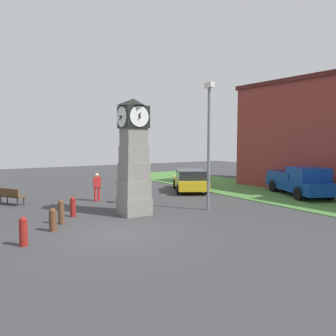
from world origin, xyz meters
TOP-DOWN VIEW (x-y plane):
  - ground_plane at (0.00, 0.00)m, footprint 68.39×68.39m
  - clock_tower at (-2.56, 1.87)m, footprint 1.45×1.41m
  - bollard_near_tower at (-0.30, -3.21)m, footprint 0.26×0.26m
  - bollard_mid_row at (-1.62, -1.99)m, footprint 0.28×0.28m
  - bollard_far_row at (-2.51, -1.46)m, footprint 0.24×0.24m
  - bollard_end_row at (-3.60, -0.67)m, footprint 0.25×0.25m
  - car_far_lot at (-6.98, 8.32)m, footprint 4.93×3.91m
  - pickup_truck at (-1.75, 12.89)m, footprint 5.81×4.13m
  - bench at (-8.16, -2.66)m, footprint 1.64×1.29m
  - pedestrian_near_bench at (-6.81, 1.64)m, footprint 0.31×0.44m
  - pedestrian_by_cars at (-5.11, 15.85)m, footprint 0.46×0.44m
  - street_lamp_near_road at (-1.46, 5.35)m, footprint 0.50×0.24m
  - warehouse_blue_far at (-3.30, 17.72)m, footprint 11.05×8.44m
  - grass_verge_far at (0.27, 12.54)m, footprint 41.04×6.93m

SIDE VIEW (x-z plane):
  - ground_plane at x=0.00m, z-range 0.00..0.00m
  - grass_verge_far at x=0.27m, z-range 0.00..0.04m
  - bollard_mid_row at x=-1.62m, z-range 0.00..0.88m
  - bollard_end_row at x=-3.60m, z-range 0.01..0.91m
  - bollard_near_tower at x=-0.30m, z-range 0.01..0.96m
  - bollard_far_row at x=-2.51m, z-range 0.01..1.02m
  - bench at x=-8.16m, z-range 0.07..0.97m
  - car_far_lot at x=-6.98m, z-range 0.02..1.49m
  - pedestrian_near_bench at x=-6.81m, z-range 0.11..1.69m
  - pickup_truck at x=-1.75m, z-range 0.01..1.86m
  - pedestrian_by_cars at x=-5.11m, z-range 0.14..1.91m
  - clock_tower at x=-2.56m, z-range -0.12..5.17m
  - street_lamp_near_road at x=-1.46m, z-range 0.49..6.66m
  - warehouse_blue_far at x=-3.30m, z-range 0.01..7.68m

